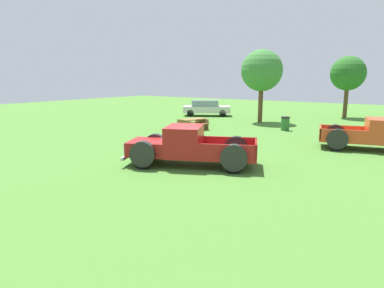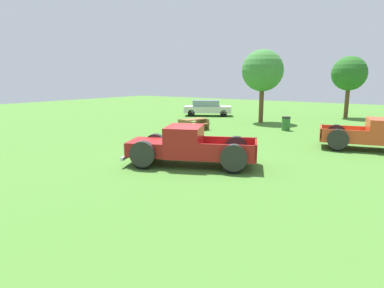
{
  "view_description": "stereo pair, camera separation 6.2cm",
  "coord_description": "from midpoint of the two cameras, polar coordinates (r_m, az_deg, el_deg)",
  "views": [
    {
      "loc": [
        8.0,
        -11.48,
        3.55
      ],
      "look_at": [
        0.41,
        -0.43,
        0.9
      ],
      "focal_mm": 31.32,
      "sensor_mm": 36.0,
      "label": 1
    },
    {
      "loc": [
        8.05,
        -11.44,
        3.55
      ],
      "look_at": [
        0.41,
        -0.43,
        0.9
      ],
      "focal_mm": 31.32,
      "sensor_mm": 36.0,
      "label": 2
    }
  ],
  "objects": [
    {
      "name": "oak_tree_center",
      "position": [
        27.67,
        11.73,
        12.1
      ],
      "size": [
        3.28,
        3.28,
        5.77
      ],
      "color": "brown",
      "rests_on": "ground_plane"
    },
    {
      "name": "ground_plane",
      "position": [
        14.43,
        -0.48,
        -3.05
      ],
      "size": [
        80.0,
        80.0,
        0.0
      ],
      "primitive_type": "plane",
      "color": "#477A2D"
    },
    {
      "name": "pickup_truck_behind_left",
      "position": [
        18.99,
        29.6,
        1.26
      ],
      "size": [
        5.5,
        3.13,
        1.59
      ],
      "color": "#D14723",
      "rests_on": "ground_plane"
    },
    {
      "name": "oak_tree_east",
      "position": [
        33.3,
        24.99,
        10.79
      ],
      "size": [
        3.03,
        3.03,
        5.47
      ],
      "color": "brown",
      "rests_on": "ground_plane"
    },
    {
      "name": "trash_can",
      "position": [
        23.89,
        15.51,
        3.39
      ],
      "size": [
        0.59,
        0.59,
        0.95
      ],
      "color": "#2D6B2D",
      "rests_on": "ground_plane"
    },
    {
      "name": "sedan_distant_b",
      "position": [
        32.07,
        2.4,
        6.2
      ],
      "size": [
        4.72,
        3.79,
        1.47
      ],
      "color": "silver",
      "rests_on": "ground_plane"
    },
    {
      "name": "picnic_table",
      "position": [
        23.19,
        0.08,
        3.6
      ],
      "size": [
        1.91,
        2.14,
        0.78
      ],
      "color": "olive",
      "rests_on": "ground_plane"
    },
    {
      "name": "pickup_truck_foreground",
      "position": [
        13.76,
        -1.71,
        -0.44
      ],
      "size": [
        5.63,
        3.91,
        1.63
      ],
      "color": "maroon",
      "rests_on": "ground_plane"
    }
  ]
}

